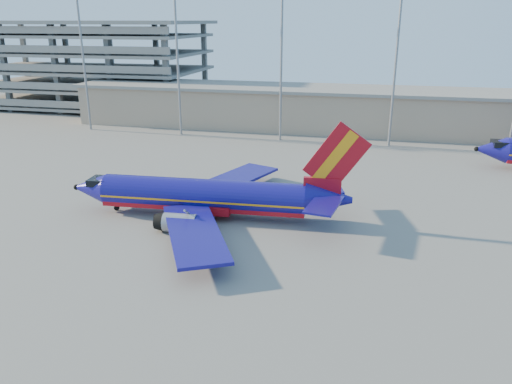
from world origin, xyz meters
TOP-DOWN VIEW (x-y plane):
  - ground at (0.00, 0.00)m, footprint 220.00×220.00m
  - terminal_building at (10.00, 58.00)m, footprint 122.00×16.00m
  - parking_garage at (-62.00, 74.05)m, footprint 62.00×32.00m
  - light_mast_row at (5.00, 46.00)m, footprint 101.60×1.60m
  - aircraft_main at (-5.32, 5.64)m, footprint 34.26×32.89m

SIDE VIEW (x-z plane):
  - ground at x=0.00m, z-range 0.00..0.00m
  - aircraft_main at x=-5.32m, z-range -3.32..8.28m
  - terminal_building at x=10.00m, z-range 0.07..8.57m
  - parking_garage at x=-62.00m, z-range 1.03..22.43m
  - light_mast_row at x=5.00m, z-range 3.23..31.88m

